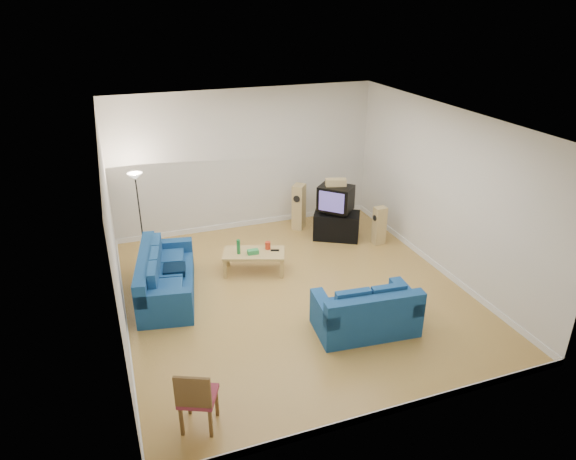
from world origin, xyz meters
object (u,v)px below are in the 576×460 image
object	(u,v)px
coffee_table	(254,255)
television	(336,198)
sofa_three_seat	(164,280)
sofa_loveseat	(367,315)
tv_stand	(336,226)

from	to	relation	value
coffee_table	television	xyz separation A→B (m)	(2.12, 0.86, 0.60)
sofa_three_seat	coffee_table	size ratio (longest dim) A/B	1.71
sofa_three_seat	sofa_loveseat	xyz separation A→B (m)	(2.93, -2.22, -0.00)
tv_stand	sofa_three_seat	bearing A→B (deg)	-134.15
sofa_loveseat	sofa_three_seat	bearing A→B (deg)	148.01
coffee_table	tv_stand	bearing A→B (deg)	22.00
sofa_loveseat	coffee_table	xyz separation A→B (m)	(-1.15, 2.51, 0.07)
sofa_three_seat	tv_stand	world-z (taller)	sofa_three_seat
coffee_table	television	size ratio (longest dim) A/B	1.52
tv_stand	television	distance (m)	0.67
tv_stand	coffee_table	bearing A→B (deg)	-128.62
sofa_loveseat	tv_stand	bearing A→B (deg)	78.31
sofa_three_seat	sofa_loveseat	size ratio (longest dim) A/B	1.34
tv_stand	sofa_loveseat	bearing A→B (deg)	-77.45
sofa_loveseat	coffee_table	distance (m)	2.76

